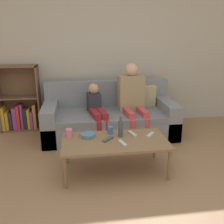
% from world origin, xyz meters
% --- Properties ---
extents(ground_plane, '(22.00, 22.00, 0.00)m').
position_xyz_m(ground_plane, '(0.00, 0.00, 0.00)').
color(ground_plane, '#997251').
extents(wall_back, '(12.00, 0.06, 2.60)m').
position_xyz_m(wall_back, '(0.00, 2.61, 1.30)').
color(wall_back, '#B7B2A8').
rests_on(wall_back, ground_plane).
extents(couch, '(2.15, 0.95, 0.86)m').
position_xyz_m(couch, '(0.02, 2.01, 0.28)').
color(couch, gray).
rests_on(couch, ground_plane).
extents(bookshelf, '(0.68, 0.28, 1.14)m').
position_xyz_m(bookshelf, '(-1.52, 2.45, 0.41)').
color(bookshelf, brown).
rests_on(bookshelf, ground_plane).
extents(coffee_table, '(1.28, 0.64, 0.42)m').
position_xyz_m(coffee_table, '(-0.07, 0.81, 0.39)').
color(coffee_table, brown).
rests_on(coffee_table, ground_plane).
extents(person_adult, '(0.43, 0.67, 1.20)m').
position_xyz_m(person_adult, '(0.38, 1.93, 0.68)').
color(person_adult, '#C6474C').
rests_on(person_adult, ground_plane).
extents(person_child, '(0.32, 0.67, 0.88)m').
position_xyz_m(person_child, '(-0.21, 1.85, 0.50)').
color(person_child, maroon).
rests_on(person_child, ground_plane).
extents(cup_near, '(0.08, 0.08, 0.11)m').
position_xyz_m(cup_near, '(-0.62, 0.99, 0.48)').
color(cup_near, pink).
rests_on(cup_near, coffee_table).
extents(cup_far, '(0.07, 0.07, 0.10)m').
position_xyz_m(cup_far, '(-0.10, 1.02, 0.47)').
color(cup_far, '#3D70B2').
rests_on(cup_far, coffee_table).
extents(tv_remote_0, '(0.15, 0.15, 0.02)m').
position_xyz_m(tv_remote_0, '(-0.16, 0.84, 0.43)').
color(tv_remote_0, '#47474C').
rests_on(tv_remote_0, coffee_table).
extents(tv_remote_1, '(0.09, 0.18, 0.02)m').
position_xyz_m(tv_remote_1, '(-0.00, 0.70, 0.43)').
color(tv_remote_1, '#B7B7BC').
rests_on(tv_remote_1, coffee_table).
extents(tv_remote_2, '(0.10, 0.18, 0.02)m').
position_xyz_m(tv_remote_2, '(0.18, 0.96, 0.43)').
color(tv_remote_2, '#B7B7BC').
rests_on(tv_remote_2, coffee_table).
extents(tv_remote_3, '(0.15, 0.16, 0.02)m').
position_xyz_m(tv_remote_3, '(0.39, 0.89, 0.43)').
color(tv_remote_3, '#B7B7BC').
rests_on(tv_remote_3, coffee_table).
extents(snack_bowl, '(0.18, 0.18, 0.05)m').
position_xyz_m(snack_bowl, '(-0.39, 0.96, 0.45)').
color(snack_bowl, teal).
rests_on(snack_bowl, coffee_table).
extents(bottle, '(0.06, 0.06, 0.26)m').
position_xyz_m(bottle, '(0.01, 0.92, 0.53)').
color(bottle, '#424756').
rests_on(bottle, coffee_table).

